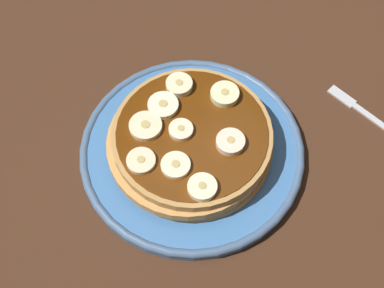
# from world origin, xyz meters

# --- Properties ---
(ground_plane) EXTENTS (1.40, 1.40, 0.03)m
(ground_plane) POSITION_xyz_m (0.00, 0.00, -0.01)
(ground_plane) COLOR #422616
(plate) EXTENTS (0.25, 0.25, 0.02)m
(plate) POSITION_xyz_m (0.00, 0.00, 0.01)
(plate) COLOR #3F72B2
(plate) RESTS_ON ground_plane
(pancake_stack) EXTENTS (0.18, 0.18, 0.04)m
(pancake_stack) POSITION_xyz_m (0.00, -0.00, 0.03)
(pancake_stack) COLOR #B9783E
(pancake_stack) RESTS_ON plate
(banana_slice_0) EXTENTS (0.03, 0.03, 0.01)m
(banana_slice_0) POSITION_xyz_m (0.01, -0.01, 0.05)
(banana_slice_0) COLOR #FAE8C0
(banana_slice_0) RESTS_ON pancake_stack
(banana_slice_1) EXTENTS (0.03, 0.03, 0.01)m
(banana_slice_1) POSITION_xyz_m (-0.02, 0.03, 0.05)
(banana_slice_1) COLOR #FEE3C5
(banana_slice_1) RESTS_ON pancake_stack
(banana_slice_2) EXTENTS (0.03, 0.03, 0.01)m
(banana_slice_2) POSITION_xyz_m (-0.06, -0.02, 0.05)
(banana_slice_2) COLOR beige
(banana_slice_2) RESTS_ON pancake_stack
(banana_slice_3) EXTENTS (0.04, 0.04, 0.01)m
(banana_slice_3) POSITION_xyz_m (0.04, -0.03, 0.05)
(banana_slice_3) COLOR beige
(banana_slice_3) RESTS_ON pancake_stack
(banana_slice_4) EXTENTS (0.03, 0.03, 0.01)m
(banana_slice_4) POSITION_xyz_m (0.06, -0.00, 0.05)
(banana_slice_4) COLOR beige
(banana_slice_4) RESTS_ON pancake_stack
(banana_slice_5) EXTENTS (0.03, 0.03, 0.01)m
(banana_slice_5) POSITION_xyz_m (0.04, 0.02, 0.05)
(banana_slice_5) COLOR #F9E9BE
(banana_slice_5) RESTS_ON pancake_stack
(banana_slice_6) EXTENTS (0.03, 0.03, 0.01)m
(banana_slice_6) POSITION_xyz_m (0.01, -0.04, 0.05)
(banana_slice_6) COLOR #EBEAC6
(banana_slice_6) RESTS_ON pancake_stack
(banana_slice_7) EXTENTS (0.03, 0.03, 0.01)m
(banana_slice_7) POSITION_xyz_m (-0.02, -0.06, 0.05)
(banana_slice_7) COLOR beige
(banana_slice_7) RESTS_ON pancake_stack
(banana_slice_8) EXTENTS (0.03, 0.03, 0.01)m
(banana_slice_8) POSITION_xyz_m (0.03, 0.06, 0.05)
(banana_slice_8) COLOR #FAF3C1
(banana_slice_8) RESTS_ON pancake_stack
(fork) EXTENTS (0.03, 0.13, 0.01)m
(fork) POSITION_xyz_m (-0.20, 0.08, 0.00)
(fork) COLOR silver
(fork) RESTS_ON ground_plane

